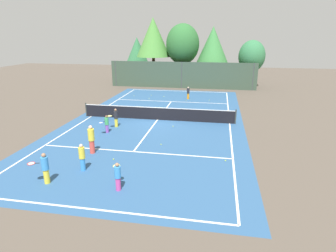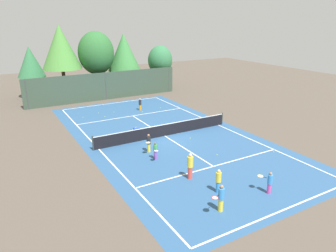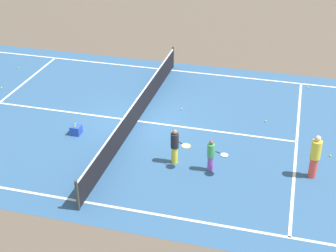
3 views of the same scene
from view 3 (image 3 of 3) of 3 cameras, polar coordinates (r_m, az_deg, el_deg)
ground_plane at (r=20.39m, az=-3.54°, el=0.56°), size 80.00×80.00×0.00m
court_surface at (r=20.39m, az=-3.54°, el=0.56°), size 13.00×25.00×0.01m
tennis_net at (r=20.15m, az=-3.59°, el=1.83°), size 11.90×0.10×1.10m
player_2 at (r=17.05m, az=5.04°, el=-3.36°), size 0.53×0.84×1.20m
player_3 at (r=17.28m, az=16.56°, el=-3.35°), size 0.35×0.35×1.62m
player_4 at (r=17.38m, az=0.83°, el=-2.29°), size 0.64×0.84×1.34m
ball_crate at (r=19.70m, az=-10.53°, el=-0.44°), size 0.40×0.38×0.43m
tennis_ball_1 at (r=20.70m, az=11.17°, el=0.58°), size 0.07×0.07×0.07m
tennis_ball_2 at (r=26.43m, az=-16.85°, el=6.40°), size 0.07×0.07×0.07m
tennis_ball_3 at (r=24.11m, az=15.84°, el=4.30°), size 0.07×0.07×0.07m
tennis_ball_4 at (r=21.26m, az=1.56°, el=1.99°), size 0.07×0.07×0.07m
tennis_ball_5 at (r=19.00m, az=18.19°, el=-3.26°), size 0.07×0.07×0.07m
tennis_ball_9 at (r=24.46m, az=-18.63°, el=4.22°), size 0.07×0.07×0.07m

